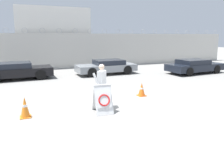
# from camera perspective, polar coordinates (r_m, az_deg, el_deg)

# --- Properties ---
(ground_plane) EXTENTS (90.00, 90.00, 0.00)m
(ground_plane) POSITION_cam_1_polar(r_m,az_deg,el_deg) (9.85, 1.28, -7.07)
(ground_plane) COLOR gray
(perimeter_wall) EXTENTS (36.00, 0.30, 3.59)m
(perimeter_wall) POSITION_cam_1_polar(r_m,az_deg,el_deg) (20.18, -11.45, 6.05)
(perimeter_wall) COLOR beige
(perimeter_wall) RESTS_ON ground_plane
(building_block) EXTENTS (6.85, 7.10, 5.59)m
(building_block) POSITION_cam_1_polar(r_m,az_deg,el_deg) (24.70, -15.68, 9.40)
(building_block) COLOR silver
(building_block) RESTS_ON ground_plane
(barricade_sign) EXTENTS (0.73, 0.89, 1.09)m
(barricade_sign) POSITION_cam_1_polar(r_m,az_deg,el_deg) (8.35, -2.42, -6.37)
(barricade_sign) COLOR white
(barricade_sign) RESTS_ON ground_plane
(security_guard) EXTENTS (0.65, 0.53, 1.80)m
(security_guard) POSITION_cam_1_polar(r_m,az_deg,el_deg) (8.77, -2.73, -2.39)
(security_guard) COLOR #514C42
(security_guard) RESTS_ON ground_plane
(traffic_cone_near) EXTENTS (0.40, 0.40, 0.65)m
(traffic_cone_near) POSITION_cam_1_polar(r_m,az_deg,el_deg) (10.78, 7.75, -3.88)
(traffic_cone_near) COLOR orange
(traffic_cone_near) RESTS_ON ground_plane
(traffic_cone_mid) EXTENTS (0.38, 0.38, 0.76)m
(traffic_cone_mid) POSITION_cam_1_polar(r_m,az_deg,el_deg) (8.49, -21.80, -7.96)
(traffic_cone_mid) COLOR orange
(traffic_cone_mid) RESTS_ON ground_plane
(parked_car_front_coupe) EXTENTS (4.47, 2.06, 1.15)m
(parked_car_front_coupe) POSITION_cam_1_polar(r_m,az_deg,el_deg) (16.08, -23.50, 0.96)
(parked_car_front_coupe) COLOR black
(parked_car_front_coupe) RESTS_ON ground_plane
(parked_car_rear_sedan) EXTENTS (4.60, 1.98, 1.10)m
(parked_car_rear_sedan) POSITION_cam_1_polar(r_m,az_deg,el_deg) (16.81, -1.42, 2.07)
(parked_car_rear_sedan) COLOR black
(parked_car_rear_sedan) RESTS_ON ground_plane
(parked_car_far_side) EXTENTS (4.69, 2.16, 1.10)m
(parked_car_far_side) POSITION_cam_1_polar(r_m,az_deg,el_deg) (18.38, 20.71, 2.10)
(parked_car_far_side) COLOR black
(parked_car_far_side) RESTS_ON ground_plane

